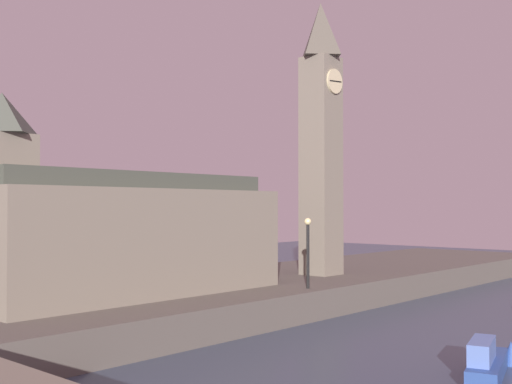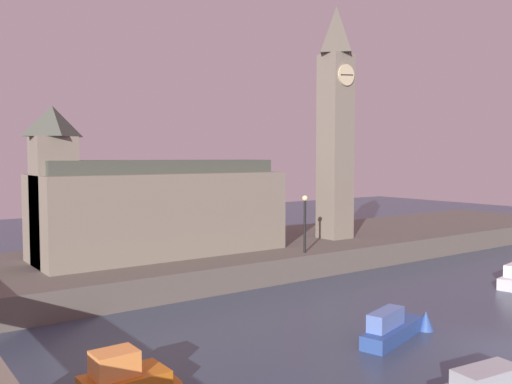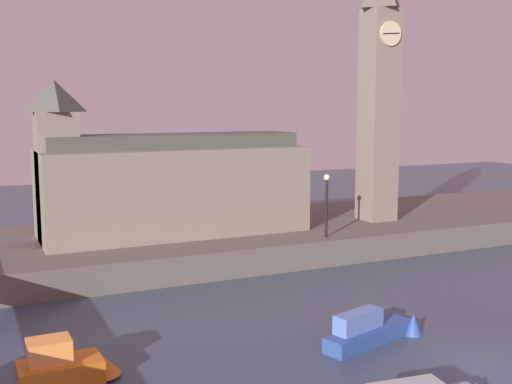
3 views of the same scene
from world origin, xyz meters
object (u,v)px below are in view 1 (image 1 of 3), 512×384
object	(u,v)px
parliament_hall	(123,234)
boat_tour_blue	(491,361)
streetlamp	(308,244)
clock_tower	(321,133)

from	to	relation	value
parliament_hall	boat_tour_blue	xyz separation A→B (m)	(3.34, -16.19, -3.95)
boat_tour_blue	streetlamp	bearing A→B (deg)	67.62
clock_tower	parliament_hall	size ratio (longest dim) A/B	1.11
clock_tower	parliament_hall	xyz separation A→B (m)	(-13.94, 1.37, -5.85)
streetlamp	boat_tour_blue	distance (m)	12.70
clock_tower	boat_tour_blue	distance (m)	20.69
parliament_hall	streetlamp	world-z (taller)	parliament_hall
clock_tower	boat_tour_blue	xyz separation A→B (m)	(-10.60, -14.82, -9.80)
streetlamp	boat_tour_blue	world-z (taller)	streetlamp
parliament_hall	boat_tour_blue	distance (m)	17.00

